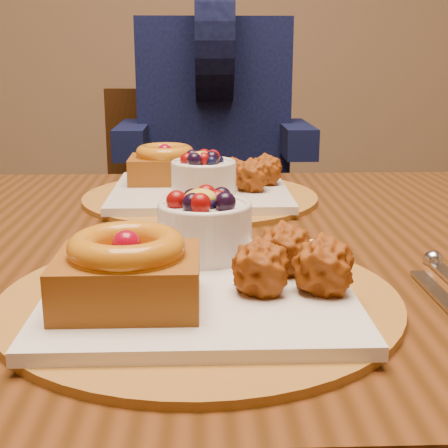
{
  "coord_description": "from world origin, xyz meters",
  "views": [
    {
      "loc": [
        0.03,
        -0.89,
        0.98
      ],
      "look_at": [
        0.05,
        -0.28,
        0.82
      ],
      "focal_mm": 50.0,
      "sensor_mm": 36.0,
      "label": 1
    }
  ],
  "objects_px": {
    "chair_far": "(170,227)",
    "diner": "(214,89)",
    "place_setting_near": "(196,271)",
    "place_setting_far": "(198,183)",
    "dining_table": "(201,293)"
  },
  "relations": [
    {
      "from": "dining_table",
      "to": "place_setting_far",
      "type": "relative_size",
      "value": 4.21
    },
    {
      "from": "chair_far",
      "to": "dining_table",
      "type": "bearing_deg",
      "value": -76.75
    },
    {
      "from": "chair_far",
      "to": "place_setting_far",
      "type": "bearing_deg",
      "value": -75.59
    },
    {
      "from": "chair_far",
      "to": "diner",
      "type": "xyz_separation_m",
      "value": [
        0.13,
        0.0,
        0.4
      ]
    },
    {
      "from": "chair_far",
      "to": "place_setting_near",
      "type": "bearing_deg",
      "value": -77.85
    },
    {
      "from": "chair_far",
      "to": "diner",
      "type": "height_order",
      "value": "diner"
    },
    {
      "from": "place_setting_near",
      "to": "diner",
      "type": "height_order",
      "value": "diner"
    },
    {
      "from": "diner",
      "to": "chair_far",
      "type": "bearing_deg",
      "value": 162.01
    },
    {
      "from": "dining_table",
      "to": "chair_far",
      "type": "relative_size",
      "value": 1.81
    },
    {
      "from": "dining_table",
      "to": "diner",
      "type": "xyz_separation_m",
      "value": [
        0.04,
        1.01,
        0.21
      ]
    },
    {
      "from": "place_setting_far",
      "to": "diner",
      "type": "xyz_separation_m",
      "value": [
        0.04,
        0.79,
        0.11
      ]
    },
    {
      "from": "place_setting_far",
      "to": "diner",
      "type": "height_order",
      "value": "diner"
    },
    {
      "from": "chair_far",
      "to": "diner",
      "type": "relative_size",
      "value": 1.06
    },
    {
      "from": "place_setting_near",
      "to": "place_setting_far",
      "type": "distance_m",
      "value": 0.43
    },
    {
      "from": "place_setting_far",
      "to": "chair_far",
      "type": "distance_m",
      "value": 0.85
    }
  ]
}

